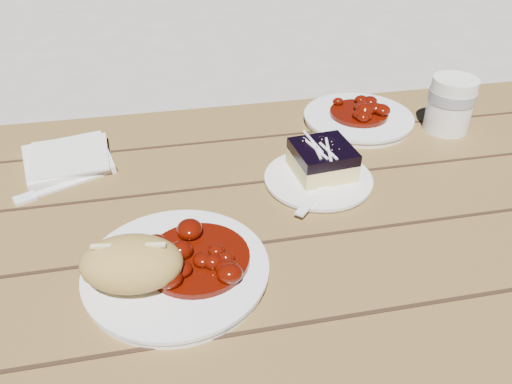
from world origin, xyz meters
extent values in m
cube|color=brown|center=(0.00, 0.00, 0.72)|extent=(2.00, 0.80, 0.05)
cube|color=brown|center=(0.00, 0.65, 0.44)|extent=(1.80, 0.25, 0.04)
cube|color=brown|center=(0.80, 0.65, 0.21)|extent=(0.06, 0.06, 0.42)
cylinder|color=white|center=(-0.16, -0.12, 0.76)|extent=(0.25, 0.25, 0.02)
ellipsoid|color=#AD8A42|center=(-0.22, -0.14, 0.80)|extent=(0.15, 0.11, 0.07)
cylinder|color=white|center=(0.10, 0.06, 0.76)|extent=(0.18, 0.18, 0.01)
cube|color=#EFDB82|center=(0.11, 0.08, 0.78)|extent=(0.11, 0.11, 0.03)
cube|color=black|center=(0.11, 0.08, 0.80)|extent=(0.11, 0.11, 0.02)
cylinder|color=white|center=(0.42, 0.20, 0.81)|extent=(0.09, 0.09, 0.11)
cube|color=white|center=(-0.34, 0.22, 0.76)|extent=(0.18, 0.18, 0.01)
cylinder|color=white|center=(0.25, 0.27, 0.76)|extent=(0.23, 0.23, 0.02)
camera|label=1|loc=(-0.15, -0.63, 1.24)|focal=35.00mm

